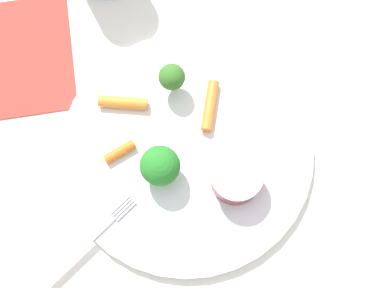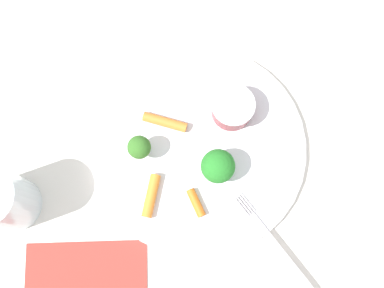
{
  "view_description": "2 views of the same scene",
  "coord_description": "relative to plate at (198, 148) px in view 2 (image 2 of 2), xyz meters",
  "views": [
    {
      "loc": [
        -0.04,
        0.16,
        0.59
      ],
      "look_at": [
        -0.01,
        -0.0,
        0.03
      ],
      "focal_mm": 49.93,
      "sensor_mm": 36.0,
      "label": 1
    },
    {
      "loc": [
        0.13,
        0.04,
        0.62
      ],
      "look_at": [
        0.0,
        -0.01,
        0.02
      ],
      "focal_mm": 43.92,
      "sensor_mm": 36.0,
      "label": 2
    }
  ],
  "objects": [
    {
      "name": "ground_plane",
      "position": [
        0.0,
        0.0,
        -0.01
      ],
      "size": [
        2.4,
        2.4,
        0.0
      ],
      "primitive_type": "plane",
      "color": "silver"
    },
    {
      "name": "broccoli_floret_1",
      "position": [
        0.03,
        -0.07,
        0.03
      ],
      "size": [
        0.03,
        0.03,
        0.04
      ],
      "color": "#94AB61",
      "rests_on": "plate"
    },
    {
      "name": "fork",
      "position": [
        0.09,
        0.14,
        0.01
      ],
      "size": [
        0.11,
        0.16,
        0.0
      ],
      "color": "#C1B9C0",
      "rests_on": "plate"
    },
    {
      "name": "sauce_cup",
      "position": [
        -0.06,
        0.03,
        0.02
      ],
      "size": [
        0.06,
        0.06,
        0.03
      ],
      "color": "maroon",
      "rests_on": "plate"
    },
    {
      "name": "carrot_stick_2",
      "position": [
        0.08,
        -0.04,
        0.01
      ],
      "size": [
        0.06,
        0.02,
        0.01
      ],
      "primitive_type": "cylinder",
      "rotation": [
        1.57,
        0.0,
        4.85
      ],
      "color": "orange",
      "rests_on": "plate"
    },
    {
      "name": "drinking_glass",
      "position": [
        0.15,
        -0.2,
        0.04
      ],
      "size": [
        0.07,
        0.07,
        0.1
      ],
      "primitive_type": "cylinder",
      "color": "silver",
      "rests_on": "ground_plane"
    },
    {
      "name": "plate",
      "position": [
        0.0,
        0.0,
        0.0
      ],
      "size": [
        0.29,
        0.29,
        0.01
      ],
      "primitive_type": "cylinder",
      "color": "white",
      "rests_on": "ground_plane"
    },
    {
      "name": "carrot_stick_1",
      "position": [
        -0.02,
        -0.05,
        0.01
      ],
      "size": [
        0.02,
        0.06,
        0.01
      ],
      "primitive_type": "cylinder",
      "rotation": [
        1.57,
        0.0,
        0.06
      ],
      "color": "orange",
      "rests_on": "plate"
    },
    {
      "name": "carrot_stick_0",
      "position": [
        0.07,
        0.02,
        0.01
      ],
      "size": [
        0.03,
        0.03,
        0.01
      ],
      "primitive_type": "cylinder",
      "rotation": [
        1.57,
        0.0,
        2.34
      ],
      "color": "orange",
      "rests_on": "plate"
    },
    {
      "name": "broccoli_floret_0",
      "position": [
        0.02,
        0.03,
        0.03
      ],
      "size": [
        0.04,
        0.04,
        0.05
      ],
      "color": "#8EBA5F",
      "rests_on": "plate"
    }
  ]
}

